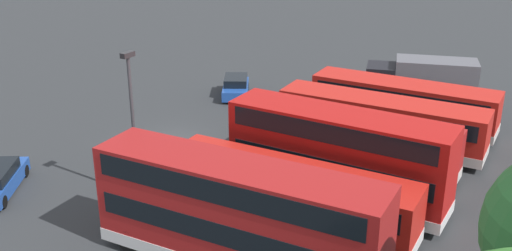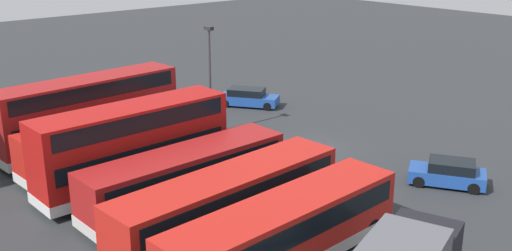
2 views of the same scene
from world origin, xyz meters
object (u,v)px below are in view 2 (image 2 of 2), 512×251
object	(u,v)px
bus_single_deck_near_end	(285,232)
bus_double_decker_sixth	(89,111)
bus_single_deck_third	(186,177)
bus_single_deck_fifth	(117,140)
lamp_post_tall	(210,71)
car_small_green	(248,98)
bus_double_decker_fourth	(133,144)
bus_single_deck_second	(229,201)
car_hatchback_silver	(448,173)

from	to	relation	value
bus_single_deck_near_end	bus_double_decker_sixth	size ratio (longest dim) A/B	0.97
bus_single_deck_third	bus_single_deck_near_end	bearing A→B (deg)	177.90
bus_single_deck_fifth	lamp_post_tall	xyz separation A→B (m)	(1.23, -7.75, 2.69)
bus_single_deck_fifth	car_small_green	world-z (taller)	bus_single_deck_fifth
bus_double_decker_fourth	bus_single_deck_second	bearing A→B (deg)	-175.88
bus_double_decker_fourth	bus_double_decker_sixth	xyz separation A→B (m)	(7.18, -1.04, 0.00)
bus_double_decker_sixth	lamp_post_tall	xyz separation A→B (m)	(-2.61, -7.52, 1.86)
bus_single_deck_fifth	car_hatchback_silver	bearing A→B (deg)	-139.77
car_hatchback_silver	lamp_post_tall	distance (m)	16.49
lamp_post_tall	bus_single_deck_second	bearing A→B (deg)	146.15
bus_single_deck_near_end	bus_double_decker_fourth	bearing A→B (deg)	2.16
bus_single_deck_near_end	bus_single_deck_third	world-z (taller)	same
car_hatchback_silver	bus_single_deck_fifth	bearing A→B (deg)	40.23
car_hatchback_silver	car_small_green	size ratio (longest dim) A/B	0.91
bus_double_decker_sixth	lamp_post_tall	distance (m)	8.17
bus_single_deck_second	car_hatchback_silver	world-z (taller)	bus_single_deck_second
bus_single_deck_near_end	car_small_green	distance (m)	23.92
bus_single_deck_second	bus_single_deck_fifth	xyz separation A→B (m)	(10.72, -0.27, -0.00)
bus_double_decker_fourth	bus_double_decker_sixth	size ratio (longest dim) A/B	0.90
bus_double_decker_sixth	lamp_post_tall	size ratio (longest dim) A/B	1.64
bus_double_decker_sixth	bus_single_deck_third	bearing A→B (deg)	178.17
bus_single_deck_near_end	bus_double_decker_fourth	xyz separation A→B (m)	(11.13, 0.42, 0.82)
bus_single_deck_third	car_small_green	bearing A→B (deg)	-50.18
car_hatchback_silver	lamp_post_tall	bearing A→B (deg)	15.55
bus_single_deck_near_end	bus_double_decker_sixth	world-z (taller)	bus_double_decker_sixth
car_hatchback_silver	bus_single_deck_near_end	bearing A→B (deg)	90.97
bus_double_decker_sixth	car_small_green	size ratio (longest dim) A/B	2.49
bus_single_deck_second	car_hatchback_silver	bearing A→B (deg)	-106.01
bus_single_deck_near_end	lamp_post_tall	xyz separation A→B (m)	(15.71, -8.13, 2.69)
bus_double_decker_sixth	car_hatchback_silver	distance (m)	21.69
lamp_post_tall	bus_single_deck_third	bearing A→B (deg)	136.79
bus_single_deck_fifth	car_small_green	size ratio (longest dim) A/B	2.40
car_hatchback_silver	lamp_post_tall	world-z (taller)	lamp_post_tall
bus_double_decker_fourth	car_hatchback_silver	distance (m)	16.96
bus_double_decker_sixth	car_small_green	xyz separation A→B (m)	(0.78, -13.75, -1.75)
bus_single_deck_second	bus_single_deck_fifth	size ratio (longest dim) A/B	1.05
bus_double_decker_sixth	lamp_post_tall	world-z (taller)	lamp_post_tall
car_small_green	bus_double_decker_fourth	bearing A→B (deg)	118.30
bus_double_decker_fourth	lamp_post_tall	xyz separation A→B (m)	(4.58, -8.55, 1.87)
lamp_post_tall	bus_single_deck_fifth	bearing A→B (deg)	99.05
bus_single_deck_near_end	bus_single_deck_third	distance (m)	7.34
bus_single_deck_third	bus_double_decker_fourth	size ratio (longest dim) A/B	1.03
bus_single_deck_second	car_hatchback_silver	size ratio (longest dim) A/B	2.77
bus_single_deck_near_end	bus_double_decker_sixth	distance (m)	18.34
bus_single_deck_near_end	car_hatchback_silver	distance (m)	12.48
car_hatchback_silver	bus_double_decker_sixth	bearing A→B (deg)	33.15
bus_single_deck_second	car_small_green	xyz separation A→B (m)	(15.35, -14.26, -0.92)
bus_single_deck_fifth	car_hatchback_silver	world-z (taller)	bus_single_deck_fifth
bus_double_decker_sixth	car_hatchback_silver	bearing A→B (deg)	-146.85
car_small_green	bus_single_deck_third	bearing A→B (deg)	129.82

